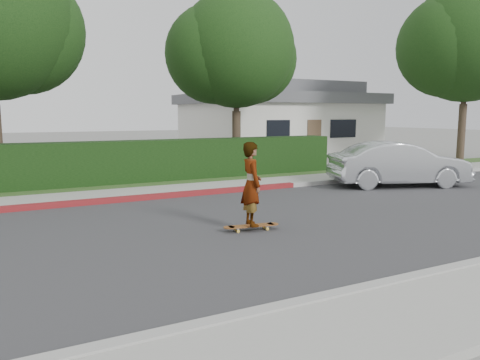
{
  "coord_description": "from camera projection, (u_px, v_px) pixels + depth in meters",
  "views": [
    {
      "loc": [
        -7.64,
        -8.53,
        2.38
      ],
      "look_at": [
        -3.03,
        0.15,
        1.0
      ],
      "focal_mm": 35.0,
      "sensor_mm": 36.0,
      "label": 1
    }
  ],
  "objects": [
    {
      "name": "house",
      "position": [
        277.0,
        119.0,
        28.76
      ],
      "size": [
        10.6,
        8.6,
        4.3
      ],
      "color": "beige",
      "rests_on": "ground"
    },
    {
      "name": "tree_center",
      "position": [
        234.0,
        53.0,
        19.39
      ],
      "size": [
        5.66,
        4.84,
        7.44
      ],
      "color": "#33261C",
      "rests_on": "ground"
    },
    {
      "name": "planting_strip",
      "position": [
        230.0,
        179.0,
        17.11
      ],
      "size": [
        60.0,
        1.6,
        0.1
      ],
      "primitive_type": "cube",
      "color": "#2D4C1E",
      "rests_on": "ground"
    },
    {
      "name": "sidewalk_far",
      "position": [
        252.0,
        184.0,
        15.71
      ],
      "size": [
        60.0,
        1.6,
        0.12
      ],
      "primitive_type": "cube",
      "color": "gray",
      "rests_on": "ground"
    },
    {
      "name": "curb_far",
      "position": [
        266.0,
        187.0,
        14.92
      ],
      "size": [
        60.0,
        0.2,
        0.15
      ],
      "primitive_type": "cube",
      "color": "#9E9E99",
      "rests_on": "ground"
    },
    {
      "name": "ground",
      "position": [
        353.0,
        213.0,
        11.34
      ],
      "size": [
        120.0,
        120.0,
        0.0
      ],
      "primitive_type": "plane",
      "color": "slate",
      "rests_on": "ground"
    },
    {
      "name": "road",
      "position": [
        353.0,
        213.0,
        11.34
      ],
      "size": [
        60.0,
        8.0,
        0.01
      ],
      "primitive_type": "cube",
      "color": "#2D2D30",
      "rests_on": "ground"
    },
    {
      "name": "tree_right",
      "position": [
        463.0,
        46.0,
        22.21
      ],
      "size": [
        6.32,
        5.6,
        8.56
      ],
      "color": "#33261C",
      "rests_on": "ground"
    },
    {
      "name": "car_silver",
      "position": [
        399.0,
        164.0,
        15.52
      ],
      "size": [
        4.77,
        3.05,
        1.48
      ],
      "primitive_type": "imported",
      "rotation": [
        0.0,
        0.0,
        1.21
      ],
      "color": "#B9BBC0",
      "rests_on": "ground"
    },
    {
      "name": "skateboard",
      "position": [
        251.0,
        226.0,
        9.62
      ],
      "size": [
        1.21,
        0.43,
        0.11
      ],
      "rotation": [
        0.0,
        0.0,
        -0.17
      ],
      "color": "gold",
      "rests_on": "ground"
    },
    {
      "name": "hedge",
      "position": [
        145.0,
        162.0,
        16.14
      ],
      "size": [
        15.0,
        1.0,
        1.5
      ],
      "primitive_type": "cube",
      "color": "black",
      "rests_on": "ground"
    },
    {
      "name": "curb_red_section",
      "position": [
        107.0,
        201.0,
        12.6
      ],
      "size": [
        12.0,
        0.21,
        0.15
      ],
      "primitive_type": "cube",
      "color": "maroon",
      "rests_on": "ground"
    },
    {
      "name": "skateboarder",
      "position": [
        252.0,
        184.0,
        9.5
      ],
      "size": [
        0.51,
        0.69,
        1.72
      ],
      "primitive_type": "imported",
      "rotation": [
        0.0,
        0.0,
        1.4
      ],
      "color": "white",
      "rests_on": "skateboard"
    }
  ]
}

